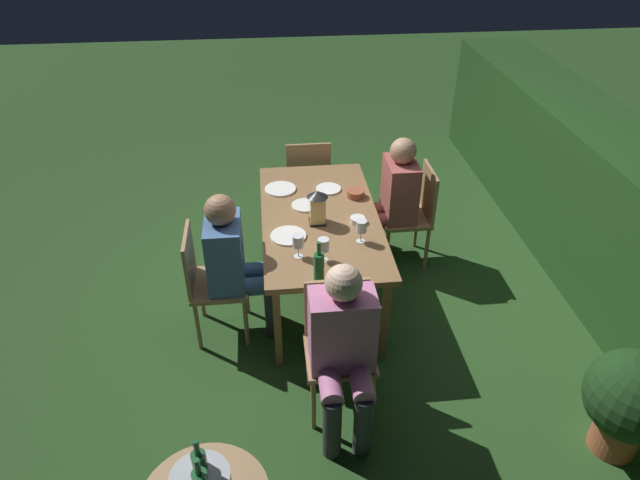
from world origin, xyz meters
name	(u,v)px	position (x,y,z in m)	size (l,w,h in m)	color
ground_plane	(320,291)	(0.00, 0.00, 0.00)	(16.00, 16.00, 0.00)	#26471E
dining_table	(320,222)	(0.00, 0.00, 0.67)	(1.68, 0.87, 0.72)	olive
chair_side_right_a	(413,211)	(-0.38, 0.83, 0.49)	(0.42, 0.40, 0.87)	#9E7A51
person_in_rust	(392,197)	(-0.38, 0.63, 0.64)	(0.38, 0.47, 1.15)	#9E4C47
chair_head_far	(338,341)	(1.09, 0.00, 0.49)	(0.40, 0.42, 0.87)	#9E7A51
person_in_pink	(343,346)	(1.29, 0.00, 0.64)	(0.48, 0.38, 1.15)	#C675A3
chair_side_left_b	(209,279)	(0.38, -0.83, 0.49)	(0.42, 0.40, 0.87)	#9E7A51
person_in_blue	(235,260)	(0.38, -0.63, 0.64)	(0.38, 0.47, 1.15)	#426699
chair_head_near	(308,177)	(-1.09, 0.00, 0.49)	(0.40, 0.42, 0.87)	#9E7A51
lantern_centerpiece	(317,205)	(0.09, -0.03, 0.87)	(0.15, 0.15, 0.27)	black
green_bottle_on_table	(319,266)	(0.78, -0.09, 0.83)	(0.07, 0.07, 0.29)	#1E5B2D
wine_glass_a	(323,246)	(0.56, -0.04, 0.84)	(0.08, 0.08, 0.17)	silver
wine_glass_b	(298,242)	(0.50, -0.20, 0.84)	(0.08, 0.08, 0.17)	silver
wine_glass_c	(361,227)	(0.37, 0.25, 0.84)	(0.08, 0.08, 0.17)	silver
plate_a	(305,205)	(-0.16, -0.10, 0.73)	(0.21, 0.21, 0.01)	white
plate_b	(280,189)	(-0.44, -0.28, 0.73)	(0.25, 0.25, 0.01)	white
plate_c	(328,189)	(-0.40, 0.11, 0.73)	(0.20, 0.20, 0.01)	white
plate_d	(288,236)	(0.25, -0.25, 0.73)	(0.25, 0.25, 0.01)	white
bowl_olives	(356,193)	(-0.26, 0.31, 0.75)	(0.14, 0.14, 0.06)	#9E5138
bowl_bread	(358,220)	(0.12, 0.27, 0.74)	(0.11, 0.11, 0.04)	silver
hedge_backdrop	(608,212)	(0.00, 2.31, 0.61)	(5.81, 0.71, 1.22)	#1E4219
potted_plant_by_hedge	(631,400)	(1.66, 1.59, 0.42)	(0.53, 0.53, 0.72)	#9E5133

